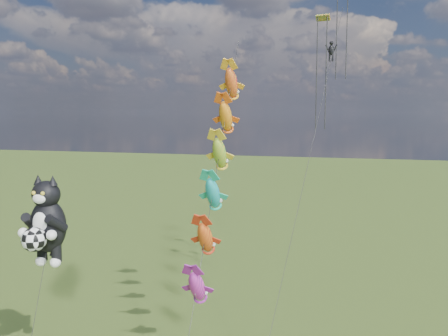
# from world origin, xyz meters

# --- Properties ---
(cat_kite_rig) EXTENTS (2.53, 4.11, 11.59)m
(cat_kite_rig) POSITION_xyz_m (-3.06, 2.38, 8.82)
(cat_kite_rig) COLOR brown
(cat_kite_rig) RESTS_ON ground
(fish_windsock_rig) EXTENTS (1.44, 15.95, 20.56)m
(fish_windsock_rig) POSITION_xyz_m (6.32, 6.53, 11.54)
(fish_windsock_rig) COLOR brown
(fish_windsock_rig) RESTS_ON ground
(parafoil_rig) EXTENTS (3.97, 17.32, 26.01)m
(parafoil_rig) POSITION_xyz_m (12.27, 17.03, 20.13)
(parafoil_rig) COLOR brown
(parafoil_rig) RESTS_ON ground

